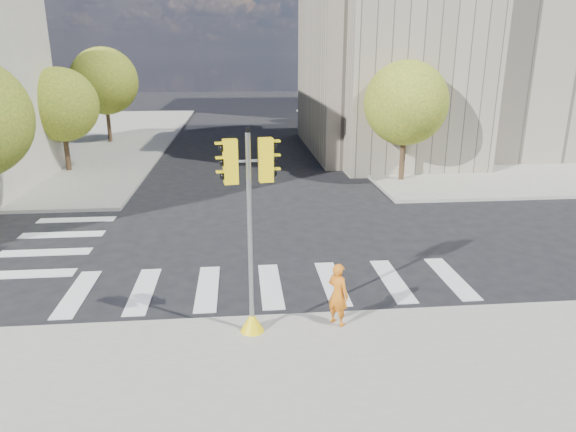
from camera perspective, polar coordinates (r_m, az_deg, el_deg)
The scene contains 12 objects.
ground at distance 16.77m, azimuth -2.04°, elevation -4.82°, with size 160.00×160.00×0.00m, color black.
sidewalk_far_right at distance 46.88m, azimuth 21.30°, elevation 8.59°, with size 28.00×40.00×0.15m, color gray.
civic_building at distance 38.35m, azimuth 21.02°, elevation 17.73°, with size 26.00×16.00×19.39m.
tree_lw_mid at distance 31.13m, azimuth -23.93°, elevation 11.23°, with size 4.00×4.00×5.77m.
tree_lw_far at distance 40.69m, azimuth -19.74°, elevation 13.92°, with size 4.80×4.80×6.95m.
tree_re_near at distance 26.94m, azimuth 12.98°, elevation 12.13°, with size 4.20×4.20×6.16m.
tree_re_mid at distance 38.47m, azimuth 7.36°, elevation 14.34°, with size 4.60×4.60×6.66m.
tree_re_far at distance 50.26m, azimuth 4.28°, elevation 14.58°, with size 4.00×4.00×5.88m.
lamp_near at distance 30.86m, azimuth 11.62°, elevation 13.82°, with size 0.35×0.18×8.11m.
lamp_far at distance 44.43m, azimuth 6.29°, elevation 15.07°, with size 0.35×0.18×8.11m.
traffic_signal at distance 11.54m, azimuth -4.20°, elevation -3.81°, with size 1.08×0.56×4.77m.
photographer at distance 12.38m, azimuth 5.58°, elevation -8.64°, with size 0.57×0.37×1.56m, color orange.
Camera 1 is at (-0.89, -15.49, 6.36)m, focal length 32.00 mm.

